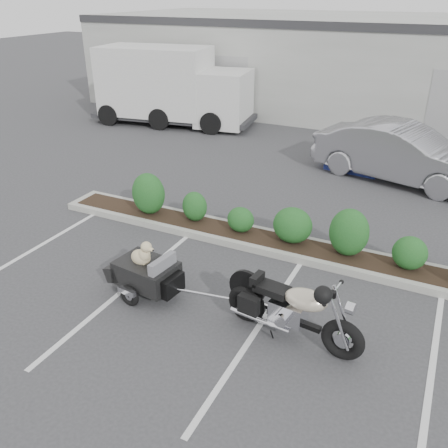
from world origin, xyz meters
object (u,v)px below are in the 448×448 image
at_px(motorcycle, 292,311).
at_px(delivery_truck, 172,88).
at_px(pet_trailer, 146,272).
at_px(dumpster, 356,152).
at_px(sedan, 401,153).

bearing_deg(motorcycle, delivery_truck, 136.40).
distance_m(pet_trailer, dumpster, 8.74).
xyz_separation_m(motorcycle, sedan, (0.52, 8.16, 0.27)).
bearing_deg(sedan, motorcycle, -169.11).
xyz_separation_m(pet_trailer, dumpster, (1.97, 8.51, 0.10)).
distance_m(sedan, delivery_truck, 9.76).
bearing_deg(delivery_truck, motorcycle, -59.30).
xyz_separation_m(dumpster, delivery_truck, (-8.03, 2.29, 0.88)).
height_order(motorcycle, delivery_truck, delivery_truck).
xyz_separation_m(motorcycle, pet_trailer, (-2.78, 0.03, -0.07)).
distance_m(motorcycle, dumpster, 8.58).
xyz_separation_m(motorcycle, delivery_truck, (-8.85, 10.83, 0.91)).
distance_m(motorcycle, pet_trailer, 2.78).
distance_m(motorcycle, sedan, 8.18).
height_order(dumpster, delivery_truck, delivery_truck).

